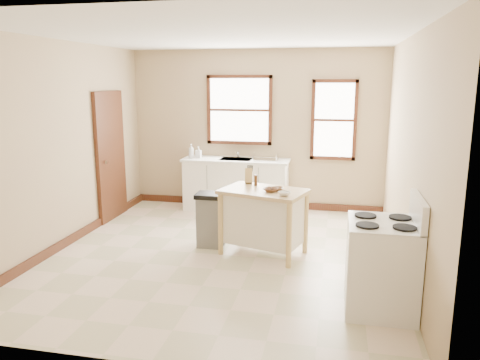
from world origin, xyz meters
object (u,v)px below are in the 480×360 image
Objects in this scene: kitchen_island at (263,222)px; knife_block at (249,176)px; dish_rack at (266,157)px; bowl_b at (277,189)px; soap_bottle_b at (198,152)px; bowl_c at (284,194)px; bowl_a at (271,190)px; soap_bottle_a at (191,151)px; trash_bin at (211,220)px; gas_stove at (382,253)px; pepper_grinder at (256,180)px.

knife_block reaches higher than kitchen_island.
dish_rack is 2.07m from bowl_b.
dish_rack is at bearing 3.30° from soap_bottle_b.
soap_bottle_b is 2.88m from bowl_c.
bowl_c is at bearing -54.98° from knife_block.
dish_rack is 2.13m from bowl_a.
soap_bottle_a reaches higher than bowl_a.
knife_block is at bearing 20.20° from trash_bin.
trash_bin is 2.59m from gas_stove.
soap_bottle_b is 0.49× the size of dish_rack.
bowl_c is 1.53m from gas_stove.
bowl_b is at bearing -10.27° from trash_bin.
bowl_b is 1.07× the size of bowl_c.
kitchen_island is at bearing 139.07° from bowl_c.
bowl_b reaches higher than kitchen_island.
trash_bin is at bearing 165.59° from bowl_a.
soap_bottle_a is 1.66× the size of pepper_grinder.
soap_bottle_a is at bearing 130.01° from pepper_grinder.
bowl_a is (0.10, -0.08, 0.46)m from kitchen_island.
gas_stove is at bearing -46.50° from bowl_b.
gas_stove is (1.21, -1.28, -0.30)m from bowl_b.
kitchen_island is at bearing -56.31° from pepper_grinder.
dish_rack is at bearing 116.90° from gas_stove.
soap_bottle_a is at bearing 121.25° from knife_block.
knife_block is at bearing -50.84° from soap_bottle_b.
soap_bottle_a is at bearing -154.10° from soap_bottle_b.
gas_stove is at bearing -45.88° from soap_bottle_b.
bowl_c is (0.12, -0.25, 0.00)m from bowl_b.
soap_bottle_a reaches higher than knife_block.
gas_stove is at bearing -52.77° from knife_block.
bowl_b is (0.08, 0.07, -0.00)m from bowl_a.
bowl_b is at bearing 13.55° from kitchen_island.
soap_bottle_b is at bearing 128.24° from bowl_c.
trash_bin is at bearing 146.44° from gas_stove.
soap_bottle_a reaches higher than trash_bin.
soap_bottle_b is at bearing -155.79° from dish_rack.
kitchen_island is 7.00× the size of bowl_c.
soap_bottle_b is 2.56m from kitchen_island.
pepper_grinder is (-0.14, 0.21, 0.51)m from kitchen_island.
trash_bin is (-0.86, 0.22, -0.52)m from bowl_a.
dish_rack is 3.72m from gas_stove.
bowl_c is at bearing -48.82° from soap_bottle_b.
trash_bin is at bearing 171.01° from bowl_b.
soap_bottle_b is 2.62m from bowl_a.
bowl_a is at bearing -136.16° from bowl_b.
gas_stove is (1.67, -3.30, -0.38)m from dish_rack.
dish_rack is 0.35× the size of gas_stove.
dish_rack is at bearing 94.36° from pepper_grinder.
bowl_c is at bearing -52.32° from soap_bottle_a.
gas_stove is (2.99, -3.24, -0.45)m from soap_bottle_a.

